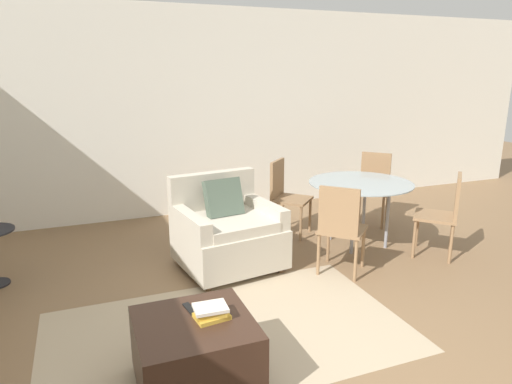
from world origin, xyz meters
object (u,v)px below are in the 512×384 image
Objects in this scene: armchair at (227,232)px; tv_remote_primary at (190,309)px; book_stack at (211,312)px; dining_table at (360,189)px; dining_chair_far_right at (374,183)px; dining_chair_far_left at (285,192)px; ottoman at (195,352)px; dining_chair_near_left at (341,224)px; dining_chair_near_right at (445,210)px.

armchair reaches higher than tv_remote_primary.
book_stack is 0.19× the size of dining_table.
book_stack is 2.83m from dining_table.
book_stack is 0.25× the size of dining_chair_far_right.
dining_table is at bearing -45.00° from dining_chair_far_left.
ottoman is at bearing -93.79° from tv_remote_primary.
ottoman is 0.61× the size of dining_table.
dining_chair_near_left is 1.00× the size of dining_chair_near_right.
dining_chair_far_left reaches higher than tv_remote_primary.
dining_chair_near_right is 1.79m from dining_chair_far_left.
dining_table is at bearing 135.00° from dining_chair_near_right.
dining_chair_far_right reaches higher than ottoman.
dining_chair_near_left is 1.00× the size of dining_chair_far_right.
dining_chair_near_right is at bearing -90.00° from dining_chair_far_right.
ottoman is 2.93m from dining_table.
dining_chair_far_right is at bearing 36.95° from tv_remote_primary.
dining_table is 0.91m from dining_chair_far_right.
dining_chair_far_left is at bearing 54.43° from ottoman.
dining_table reaches higher than ottoman.
tv_remote_primary is 0.19× the size of dining_chair_near_left.
armchair is at bearing 148.92° from dining_chair_near_left.
tv_remote_primary is 0.19× the size of dining_chair_far_left.
tv_remote_primary is at bearing 86.21° from ottoman.
dining_chair_far_right is at bearing 38.67° from ottoman.
book_stack is at bearing -0.79° from ottoman.
dining_chair_near_left is (1.59, 1.11, 0.02)m from book_stack.
ottoman is 4.18× the size of tv_remote_primary.
ottoman is at bearing 179.21° from book_stack.
dining_chair_far_right is (2.22, 0.69, 0.15)m from armchair.
dining_chair_near_right is at bearing 17.91° from tv_remote_primary.
dining_chair_far_right reaches higher than dining_table.
dining_chair_far_right is (2.96, 2.37, 0.27)m from ottoman.
armchair is at bearing -177.87° from dining_table.
dining_chair_near_right is at bearing -14.51° from armchair.
armchair is at bearing -144.00° from dining_chair_far_left.
dining_chair_far_right is at bearing 17.32° from armchair.
dining_chair_near_right is (2.86, 1.11, 0.02)m from book_stack.
ottoman is 2.93m from dining_chair_far_left.
ottoman is at bearing -146.93° from dining_chair_near_left.
dining_chair_far_right is at bearing 39.72° from book_stack.
dining_table is 1.28× the size of dining_chair_far_left.
book_stack is 0.25× the size of dining_chair_far_left.
dining_chair_far_left reaches higher than book_stack.
dining_table reaches higher than tv_remote_primary.
armchair is 4.76× the size of book_stack.
tv_remote_primary is 0.19× the size of dining_chair_near_right.
dining_chair_near_right is at bearing 21.17° from book_stack.
dining_chair_far_right is (0.63, 0.63, -0.14)m from dining_table.
tv_remote_primary is at bearing -162.09° from dining_chair_near_right.
book_stack is 0.25× the size of dining_chair_near_left.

